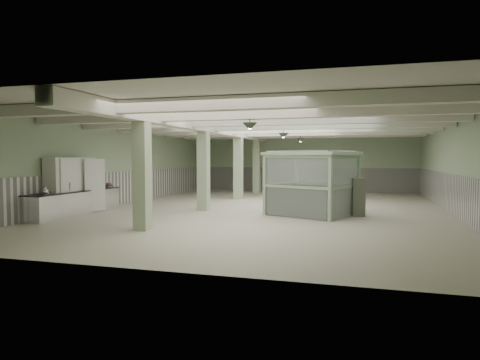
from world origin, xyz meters
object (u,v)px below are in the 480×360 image
(guard_booth, at_px, (312,171))
(filing_cabinet, at_px, (358,197))
(prep_counter, at_px, (76,203))
(walkin_cooler, at_px, (72,187))

(guard_booth, xyz_separation_m, filing_cabinet, (1.69, 0.22, -0.93))
(prep_counter, bearing_deg, walkin_cooler, -125.01)
(prep_counter, relative_size, filing_cabinet, 3.35)
(guard_booth, bearing_deg, prep_counter, -140.79)
(guard_booth, bearing_deg, filing_cabinet, 30.32)
(prep_counter, distance_m, filing_cabinet, 10.46)
(prep_counter, xyz_separation_m, guard_booth, (8.43, 2.45, 1.16))
(prep_counter, height_order, walkin_cooler, walkin_cooler)
(prep_counter, xyz_separation_m, walkin_cooler, (-0.08, -0.12, 0.58))
(filing_cabinet, bearing_deg, walkin_cooler, -169.72)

